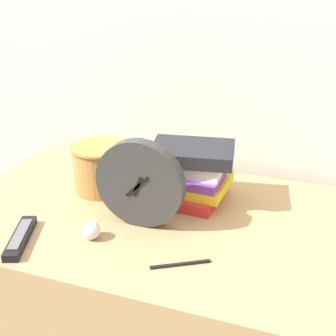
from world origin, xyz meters
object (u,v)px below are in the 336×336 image
Objects in this scene: crumpled_paper_ball at (91,230)px; book_stack at (190,172)px; pen at (180,264)px; desk_clock at (140,184)px; tv_remote at (20,237)px; basket at (100,166)px.

book_stack is at bearing 58.53° from crumpled_paper_ball.
book_stack is 0.33m from pen.
tv_remote is (-0.25, -0.18, -0.11)m from desk_clock.
tv_remote is (-0.33, -0.35, -0.07)m from book_stack.
desk_clock is at bearing -37.28° from basket.
basket reaches higher than tv_remote.
crumpled_paper_ball is at bearing -68.47° from basket.
pen is at bearing -41.64° from desk_clock.
tv_remote is 3.90× the size of crumpled_paper_ball.
crumpled_paper_ball is at bearing -121.47° from book_stack.
pen is at bearing 5.45° from tv_remote.
pen is at bearing -76.80° from book_stack.
basket is at bearing 140.69° from pen.
book_stack reaches higher than tv_remote.
book_stack is 1.37× the size of tv_remote.
desk_clock is 0.32m from tv_remote.
pen is at bearing -7.49° from crumpled_paper_ball.
desk_clock is 0.24m from basket.
pen is (0.34, -0.28, -0.07)m from basket.
crumpled_paper_ball is at bearing 23.96° from tv_remote.
tv_remote is at bearing -133.30° from book_stack.
book_stack is at bearing 65.12° from desk_clock.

